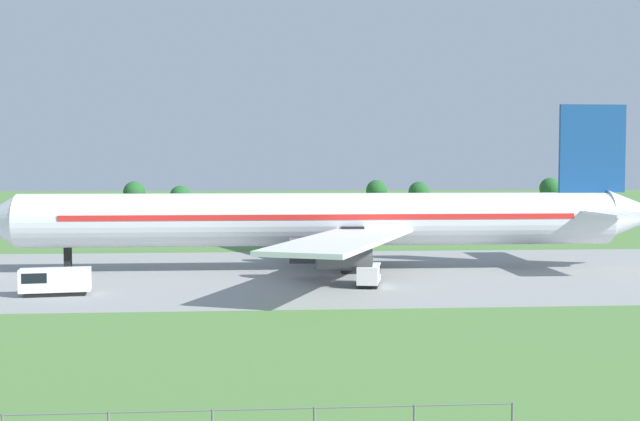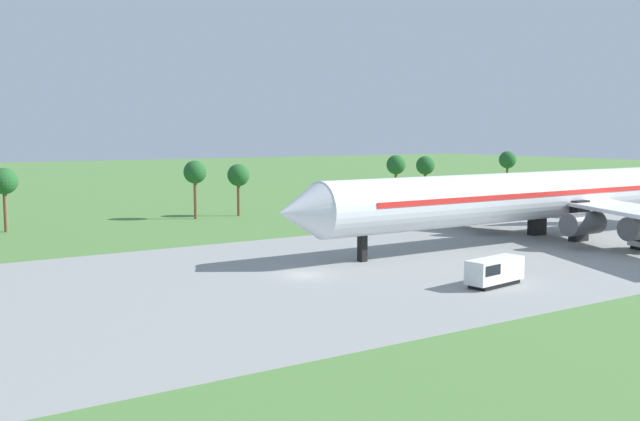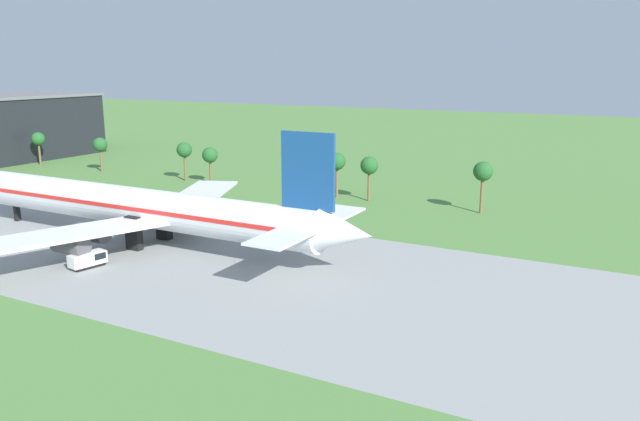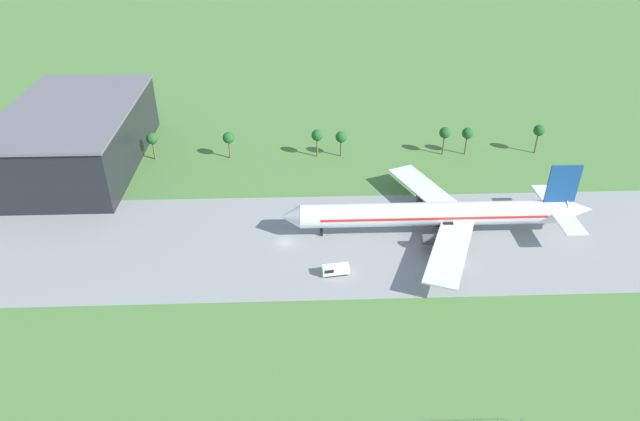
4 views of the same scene
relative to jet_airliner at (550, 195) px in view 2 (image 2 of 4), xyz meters
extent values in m
plane|color=#517F3D|center=(-38.31, -2.86, -5.63)|extent=(600.00, 600.00, 0.00)
cube|color=gray|center=(-38.31, -2.86, -5.62)|extent=(320.00, 44.00, 0.02)
cylinder|color=white|center=(-1.67, 0.00, 0.05)|extent=(65.85, 5.88, 5.88)
cone|color=white|center=(-36.95, 0.00, 0.05)|extent=(4.71, 5.77, 5.77)
cube|color=red|center=(-1.67, 0.00, 0.50)|extent=(55.97, 6.00, 0.59)
cube|color=white|center=(-0.40, 13.94, -0.98)|extent=(17.53, 28.71, 0.44)
cylinder|color=#4C4C51|center=(-2.77, -7.06, -2.70)|extent=(5.29, 2.65, 2.65)
cylinder|color=#4C4C51|center=(-2.77, 7.06, -2.70)|extent=(5.29, 2.65, 2.65)
cylinder|color=#4C4C51|center=(-0.39, 12.94, -2.70)|extent=(5.29, 2.65, 2.65)
cube|color=black|center=(-29.32, 0.00, -3.08)|extent=(0.70, 0.90, 5.09)
cube|color=black|center=(1.62, -3.24, -3.08)|extent=(2.40, 1.20, 5.09)
cube|color=black|center=(1.62, 3.24, -3.08)|extent=(2.40, 1.20, 5.09)
cube|color=black|center=(-26.71, -15.98, -5.43)|extent=(5.42, 2.53, 0.40)
cube|color=white|center=(-26.71, -15.98, -4.19)|extent=(6.36, 2.86, 2.06)
cube|color=black|center=(-28.38, -16.22, -3.88)|extent=(2.42, 2.33, 0.90)
cylinder|color=brown|center=(-56.51, 44.53, -2.46)|extent=(0.56, 0.56, 6.34)
sphere|color=#235B28|center=(-56.51, 44.53, 1.31)|extent=(3.60, 3.60, 3.60)
cylinder|color=brown|center=(18.51, 44.53, -2.30)|extent=(0.56, 0.56, 6.65)
sphere|color=#235B28|center=(18.51, 44.53, 1.62)|extent=(3.60, 3.60, 3.60)
cylinder|color=brown|center=(-21.39, 44.53, -2.61)|extent=(0.56, 0.56, 6.03)
sphere|color=#235B28|center=(-21.39, 44.53, 1.01)|extent=(3.60, 3.60, 3.60)
cylinder|color=brown|center=(41.19, 44.53, -1.99)|extent=(0.56, 0.56, 7.27)
sphere|color=#235B28|center=(41.19, 44.53, 2.25)|extent=(3.60, 3.60, 3.60)
cylinder|color=brown|center=(-28.90, 44.53, -2.25)|extent=(0.56, 0.56, 6.75)
sphere|color=#235B28|center=(-28.90, 44.53, 1.72)|extent=(3.60, 3.60, 3.60)
cylinder|color=brown|center=(11.27, 44.53, -2.16)|extent=(0.56, 0.56, 6.93)
sphere|color=#235B28|center=(11.27, 44.53, 1.91)|extent=(3.60, 3.60, 3.60)
camera|label=1|loc=(-8.45, -88.92, 5.96)|focal=45.00mm
camera|label=2|loc=(-73.02, -59.11, 7.68)|focal=40.00mm
camera|label=3|loc=(68.15, -68.63, 21.32)|focal=35.00mm
camera|label=4|loc=(-34.03, -118.67, 75.43)|focal=32.00mm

